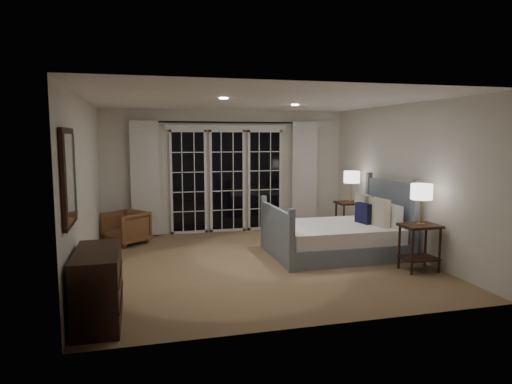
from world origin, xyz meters
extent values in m
plane|color=olive|center=(0.00, 0.00, 0.00)|extent=(5.00, 5.00, 0.00)
plane|color=white|center=(0.00, 0.00, 2.50)|extent=(5.00, 5.00, 0.00)
cube|color=beige|center=(-2.50, 0.00, 1.25)|extent=(0.02, 5.00, 2.50)
cube|color=beige|center=(2.50, 0.00, 1.25)|extent=(0.02, 5.00, 2.50)
cube|color=beige|center=(0.00, 2.50, 1.25)|extent=(5.00, 0.02, 2.50)
cube|color=beige|center=(0.00, -2.50, 1.25)|extent=(5.00, 0.02, 2.50)
cube|color=black|center=(-0.80, 2.47, 1.05)|extent=(0.66, 0.02, 2.02)
cube|color=black|center=(0.00, 2.47, 1.05)|extent=(0.66, 0.02, 2.02)
cube|color=black|center=(0.80, 2.47, 1.05)|extent=(0.66, 0.02, 2.02)
cube|color=white|center=(0.00, 2.46, 2.15)|extent=(2.50, 0.04, 0.10)
cylinder|color=black|center=(0.00, 2.40, 2.25)|extent=(3.50, 0.03, 0.03)
cube|color=white|center=(-1.65, 2.38, 1.15)|extent=(0.55, 0.10, 2.25)
cube|color=white|center=(1.65, 2.38, 1.15)|extent=(0.55, 0.10, 2.25)
cylinder|color=white|center=(0.80, 0.60, 2.49)|extent=(0.12, 0.12, 0.01)
cylinder|color=white|center=(-0.60, -0.40, 2.49)|extent=(0.12, 0.12, 0.01)
cube|color=slate|center=(1.35, 0.12, 0.14)|extent=(1.91, 1.49, 0.28)
cube|color=white|center=(1.35, 0.12, 0.40)|extent=(1.85, 1.43, 0.23)
cube|color=slate|center=(2.37, 0.12, 0.61)|extent=(0.06, 1.49, 1.21)
cube|color=slate|center=(0.33, 0.12, 0.42)|extent=(0.06, 1.49, 0.84)
cube|color=white|center=(2.17, -0.20, 0.69)|extent=(0.14, 0.60, 0.36)
cube|color=white|center=(2.17, 0.44, 0.69)|extent=(0.14, 0.60, 0.36)
cube|color=beige|center=(2.01, -0.16, 0.74)|extent=(0.16, 0.46, 0.45)
cube|color=beige|center=(2.01, 0.40, 0.74)|extent=(0.16, 0.46, 0.45)
cube|color=black|center=(1.87, 0.12, 0.68)|extent=(0.15, 0.35, 0.34)
cube|color=#311B10|center=(2.18, -1.02, 0.67)|extent=(0.53, 0.43, 0.04)
cube|color=#311B10|center=(2.18, -1.02, 0.19)|extent=(0.49, 0.38, 0.03)
cylinder|color=#311B10|center=(1.95, -1.19, 0.33)|extent=(0.04, 0.04, 0.66)
cylinder|color=#311B10|center=(2.40, -1.19, 0.33)|extent=(0.04, 0.04, 0.66)
cylinder|color=#311B10|center=(1.95, -0.85, 0.33)|extent=(0.04, 0.04, 0.66)
cylinder|color=#311B10|center=(2.40, -0.85, 0.33)|extent=(0.04, 0.04, 0.66)
cube|color=#311B10|center=(2.19, 1.23, 0.69)|extent=(0.55, 0.44, 0.04)
cube|color=#311B10|center=(2.19, 1.23, 0.20)|extent=(0.50, 0.40, 0.03)
cylinder|color=#311B10|center=(1.96, 1.06, 0.34)|extent=(0.04, 0.04, 0.68)
cylinder|color=#311B10|center=(2.42, 1.06, 0.34)|extent=(0.04, 0.04, 0.68)
cylinder|color=#311B10|center=(1.96, 1.41, 0.34)|extent=(0.04, 0.04, 0.68)
cylinder|color=#311B10|center=(2.42, 1.41, 0.34)|extent=(0.04, 0.04, 0.68)
cylinder|color=#AD8D45|center=(2.18, -1.02, 0.70)|extent=(0.12, 0.12, 0.02)
cylinder|color=#AD8D45|center=(2.18, -1.02, 0.88)|extent=(0.02, 0.02, 0.35)
cylinder|color=white|center=(2.18, -1.02, 1.17)|extent=(0.31, 0.31, 0.23)
cylinder|color=#AD8D45|center=(2.19, 1.23, 0.72)|extent=(0.12, 0.12, 0.02)
cylinder|color=#AD8D45|center=(2.19, 1.23, 0.91)|extent=(0.02, 0.02, 0.35)
cylinder|color=white|center=(2.19, 1.23, 1.19)|extent=(0.31, 0.31, 0.22)
imported|color=brown|center=(-2.02, 1.80, 0.31)|extent=(0.93, 0.93, 0.61)
cube|color=#311B10|center=(-2.23, -1.80, 0.39)|extent=(0.45, 1.09, 0.77)
cube|color=black|center=(-2.00, -1.80, 0.25)|extent=(0.01, 1.07, 0.01)
cube|color=black|center=(-2.00, -1.80, 0.51)|extent=(0.01, 1.07, 0.01)
cube|color=#311B10|center=(-2.47, -1.80, 1.55)|extent=(0.04, 0.85, 1.00)
cube|color=white|center=(-2.44, -1.80, 1.55)|extent=(0.01, 0.73, 0.88)
camera|label=1|loc=(-1.79, -6.74, 1.96)|focal=32.00mm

